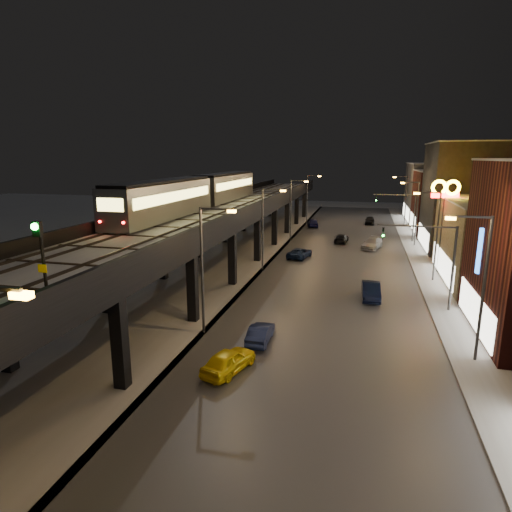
# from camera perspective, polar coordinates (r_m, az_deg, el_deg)

# --- Properties ---
(ground) EXTENTS (220.00, 220.00, 0.00)m
(ground) POSITION_cam_1_polar(r_m,az_deg,el_deg) (20.85, -19.12, -23.71)
(ground) COLOR silver
(road_surface) EXTENTS (17.00, 120.00, 0.06)m
(road_surface) POSITION_cam_1_polar(r_m,az_deg,el_deg) (50.22, 11.08, -1.28)
(road_surface) COLOR #46474D
(road_surface) RESTS_ON ground
(sidewalk_right) EXTENTS (4.00, 120.00, 0.14)m
(sidewalk_right) POSITION_cam_1_polar(r_m,az_deg,el_deg) (50.72, 22.43, -1.85)
(sidewalk_right) COLOR #9FA1A8
(sidewalk_right) RESTS_ON ground
(under_viaduct_pavement) EXTENTS (11.00, 120.00, 0.06)m
(under_viaduct_pavement) POSITION_cam_1_polar(r_m,az_deg,el_deg) (52.63, -3.74, -0.40)
(under_viaduct_pavement) COLOR #9FA1A8
(under_viaduct_pavement) RESTS_ON ground
(elevated_viaduct) EXTENTS (9.00, 100.00, 6.30)m
(elevated_viaduct) POSITION_cam_1_polar(r_m,az_deg,el_deg) (48.66, -4.98, 5.17)
(elevated_viaduct) COLOR black
(elevated_viaduct) RESTS_ON ground
(viaduct_trackbed) EXTENTS (8.40, 100.00, 0.32)m
(viaduct_trackbed) POSITION_cam_1_polar(r_m,az_deg,el_deg) (48.68, -4.96, 6.09)
(viaduct_trackbed) COLOR #B2B7C1
(viaduct_trackbed) RESTS_ON elevated_viaduct
(viaduct_parapet_streetside) EXTENTS (0.30, 100.00, 1.10)m
(viaduct_parapet_streetside) POSITION_cam_1_polar(r_m,az_deg,el_deg) (47.41, 0.05, 6.51)
(viaduct_parapet_streetside) COLOR black
(viaduct_parapet_streetside) RESTS_ON elevated_viaduct
(viaduct_parapet_far) EXTENTS (0.30, 100.00, 1.10)m
(viaduct_parapet_far) POSITION_cam_1_polar(r_m,az_deg,el_deg) (50.24, -9.68, 6.70)
(viaduct_parapet_far) COLOR black
(viaduct_parapet_far) RESTS_ON elevated_viaduct
(building_c) EXTENTS (12.20, 15.20, 8.16)m
(building_c) POSITION_cam_1_polar(r_m,az_deg,el_deg) (48.46, 30.92, 1.48)
(building_c) COLOR #796D4F
(building_c) RESTS_ON ground
(building_d) EXTENTS (12.20, 13.20, 14.16)m
(building_d) POSITION_cam_1_polar(r_m,az_deg,el_deg) (63.45, 27.26, 6.94)
(building_d) COLOR #222327
(building_d) RESTS_ON ground
(building_e) EXTENTS (12.20, 12.20, 10.16)m
(building_e) POSITION_cam_1_polar(r_m,az_deg,el_deg) (77.28, 24.87, 6.53)
(building_e) COLOR #451911
(building_e) RESTS_ON ground
(building_f) EXTENTS (12.20, 16.20, 11.16)m
(building_f) POSITION_cam_1_polar(r_m,az_deg,el_deg) (90.99, 23.36, 7.79)
(building_f) COLOR #4B4B4D
(building_f) RESTS_ON ground
(streetlight_left_1) EXTENTS (2.57, 0.28, 9.00)m
(streetlight_left_1) POSITION_cam_1_polar(r_m,az_deg,el_deg) (29.44, -6.75, -0.81)
(streetlight_left_1) COLOR #38383A
(streetlight_left_1) RESTS_ON ground
(streetlight_right_1) EXTENTS (2.56, 0.28, 9.00)m
(streetlight_right_1) POSITION_cam_1_polar(r_m,az_deg,el_deg) (28.38, 27.67, -2.77)
(streetlight_right_1) COLOR #38383A
(streetlight_right_1) RESTS_ON ground
(streetlight_left_2) EXTENTS (2.57, 0.28, 9.00)m
(streetlight_left_2) POSITION_cam_1_polar(r_m,az_deg,el_deg) (46.37, 1.22, 4.35)
(streetlight_left_2) COLOR #38383A
(streetlight_left_2) RESTS_ON ground
(streetlight_right_2) EXTENTS (2.56, 0.28, 9.00)m
(streetlight_right_2) POSITION_cam_1_polar(r_m,az_deg,el_deg) (45.71, 22.69, 3.21)
(streetlight_right_2) COLOR #38383A
(streetlight_right_2) RESTS_ON ground
(streetlight_left_3) EXTENTS (2.57, 0.28, 9.00)m
(streetlight_left_3) POSITION_cam_1_polar(r_m,az_deg,el_deg) (63.89, 4.90, 6.70)
(streetlight_left_3) COLOR #38383A
(streetlight_left_3) RESTS_ON ground
(streetlight_right_3) EXTENTS (2.56, 0.28, 9.00)m
(streetlight_right_3) POSITION_cam_1_polar(r_m,az_deg,el_deg) (63.41, 20.46, 5.88)
(streetlight_right_3) COLOR #38383A
(streetlight_right_3) RESTS_ON ground
(streetlight_left_4) EXTENTS (2.57, 0.28, 9.00)m
(streetlight_left_4) POSITION_cam_1_polar(r_m,az_deg,el_deg) (81.62, 7.01, 8.02)
(streetlight_left_4) COLOR #38383A
(streetlight_left_4) RESTS_ON ground
(streetlight_right_4) EXTENTS (2.56, 0.28, 9.00)m
(streetlight_right_4) POSITION_cam_1_polar(r_m,az_deg,el_deg) (81.24, 19.20, 7.38)
(streetlight_right_4) COLOR #38383A
(streetlight_right_4) RESTS_ON ground
(traffic_light_rig_a) EXTENTS (6.10, 0.34, 7.00)m
(traffic_light_rig_a) POSITION_cam_1_polar(r_m,az_deg,el_deg) (36.96, 23.14, -0.11)
(traffic_light_rig_a) COLOR #38383A
(traffic_light_rig_a) RESTS_ON ground
(traffic_light_rig_b) EXTENTS (6.10, 0.34, 7.00)m
(traffic_light_rig_b) POSITION_cam_1_polar(r_m,az_deg,el_deg) (66.37, 19.39, 5.61)
(traffic_light_rig_b) COLOR #38383A
(traffic_light_rig_b) RESTS_ON ground
(subway_train) EXTENTS (2.97, 36.53, 3.55)m
(subway_train) POSITION_cam_1_polar(r_m,az_deg,el_deg) (50.10, -7.43, 8.52)
(subway_train) COLOR gray
(subway_train) RESTS_ON viaduct_trackbed
(rail_signal) EXTENTS (0.38, 0.44, 3.25)m
(rail_signal) POSITION_cam_1_polar(r_m,az_deg,el_deg) (18.41, -26.86, 1.26)
(rail_signal) COLOR black
(rail_signal) RESTS_ON viaduct_trackbed
(car_taxi) EXTENTS (2.69, 4.32, 1.37)m
(car_taxi) POSITION_cam_1_polar(r_m,az_deg,el_deg) (25.57, -3.66, -13.85)
(car_taxi) COLOR yellow
(car_taxi) RESTS_ON ground
(car_near_white) EXTENTS (1.39, 3.76, 1.23)m
(car_near_white) POSITION_cam_1_polar(r_m,az_deg,el_deg) (29.28, 0.57, -10.35)
(car_near_white) COLOR #17214B
(car_near_white) RESTS_ON ground
(car_mid_silver) EXTENTS (2.97, 4.88, 1.26)m
(car_mid_silver) POSITION_cam_1_polar(r_m,az_deg,el_deg) (53.19, 5.84, 0.37)
(car_mid_silver) COLOR #101D3C
(car_mid_silver) RESTS_ON ground
(car_mid_dark) EXTENTS (2.02, 4.35, 1.23)m
(car_mid_dark) POSITION_cam_1_polar(r_m,az_deg,el_deg) (63.67, 11.31, 2.27)
(car_mid_dark) COLOR black
(car_mid_dark) RESTS_ON ground
(car_far_white) EXTENTS (2.58, 4.68, 1.51)m
(car_far_white) POSITION_cam_1_polar(r_m,az_deg,el_deg) (77.40, 7.58, 4.39)
(car_far_white) COLOR #141851
(car_far_white) RESTS_ON ground
(car_onc_silver) EXTENTS (1.71, 4.43, 1.44)m
(car_onc_silver) POSITION_cam_1_polar(r_m,az_deg,el_deg) (39.02, 15.07, -4.59)
(car_onc_silver) COLOR black
(car_onc_silver) RESTS_ON ground
(car_onc_white) EXTENTS (3.29, 5.25, 1.42)m
(car_onc_white) POSITION_cam_1_polar(r_m,az_deg,el_deg) (60.42, 15.21, 1.58)
(car_onc_white) COLOR #9C9FA8
(car_onc_white) RESTS_ON ground
(car_onc_red) EXTENTS (1.78, 4.19, 1.41)m
(car_onc_red) POSITION_cam_1_polar(r_m,az_deg,el_deg) (82.40, 14.93, 4.56)
(car_onc_red) COLOR black
(car_onc_red) RESTS_ON ground
(sign_mcdonalds) EXTENTS (2.97, 0.68, 9.97)m
(sign_mcdonalds) POSITION_cam_1_polar(r_m,az_deg,el_deg) (49.16, 23.87, 7.11)
(sign_mcdonalds) COLOR #38383A
(sign_mcdonalds) RESTS_ON ground
(sign_carwash) EXTENTS (1.44, 0.35, 7.45)m
(sign_carwash) POSITION_cam_1_polar(r_m,az_deg,el_deg) (34.15, 28.46, -0.46)
(sign_carwash) COLOR #38383A
(sign_carwash) RESTS_ON ground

